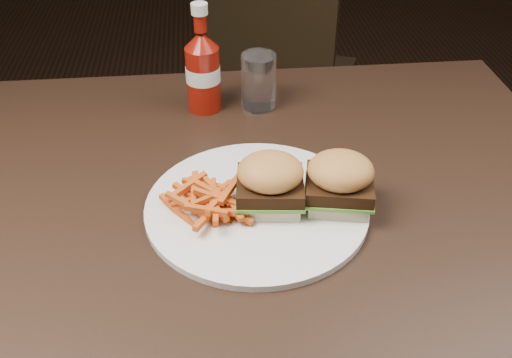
{
  "coord_description": "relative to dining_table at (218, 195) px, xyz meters",
  "views": [
    {
      "loc": [
        -0.01,
        -0.76,
        1.32
      ],
      "look_at": [
        0.06,
        -0.06,
        0.8
      ],
      "focal_mm": 42.0,
      "sensor_mm": 36.0,
      "label": 1
    }
  ],
  "objects": [
    {
      "name": "dining_table",
      "position": [
        0.0,
        0.0,
        0.0
      ],
      "size": [
        1.2,
        0.8,
        0.04
      ],
      "primitive_type": "cube",
      "color": "black",
      "rests_on": "ground"
    },
    {
      "name": "tumbler",
      "position": [
        0.09,
        0.24,
        0.08
      ],
      "size": [
        0.08,
        0.08,
        0.1
      ],
      "primitive_type": "cylinder",
      "rotation": [
        0.0,
        0.0,
        -0.25
      ],
      "color": "white",
      "rests_on": "dining_table"
    },
    {
      "name": "sandwich_half_b",
      "position": [
        0.18,
        -0.08,
        0.04
      ],
      "size": [
        0.1,
        0.1,
        0.02
      ],
      "primitive_type": "cube",
      "rotation": [
        0.0,
        0.0,
        -0.19
      ],
      "color": "beige",
      "rests_on": "plate"
    },
    {
      "name": "ketchup_bottle",
      "position": [
        -0.01,
        0.25,
        0.08
      ],
      "size": [
        0.08,
        0.08,
        0.13
      ],
      "primitive_type": "cylinder",
      "rotation": [
        0.0,
        0.0,
        -0.32
      ],
      "color": "maroon",
      "rests_on": "dining_table"
    },
    {
      "name": "plate",
      "position": [
        0.06,
        -0.07,
        0.03
      ],
      "size": [
        0.33,
        0.33,
        0.01
      ],
      "primitive_type": "cylinder",
      "color": "white",
      "rests_on": "dining_table"
    },
    {
      "name": "sandwich_half_a",
      "position": [
        0.07,
        -0.07,
        0.04
      ],
      "size": [
        0.09,
        0.09,
        0.02
      ],
      "primitive_type": "cube",
      "rotation": [
        0.0,
        0.0,
        -0.1
      ],
      "color": "#FDE3C3",
      "rests_on": "plate"
    },
    {
      "name": "fries_pile",
      "position": [
        -0.01,
        -0.07,
        0.05
      ],
      "size": [
        0.13,
        0.13,
        0.04
      ],
      "primitive_type": null,
      "rotation": [
        0.0,
        0.0,
        -0.13
      ],
      "color": "#CB6A1A",
      "rests_on": "plate"
    },
    {
      "name": "chair_far",
      "position": [
        0.25,
        0.97,
        -0.3
      ],
      "size": [
        0.51,
        0.51,
        0.04
      ],
      "primitive_type": "cube",
      "rotation": [
        0.0,
        0.0,
        2.73
      ],
      "color": "black",
      "rests_on": "ground"
    }
  ]
}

